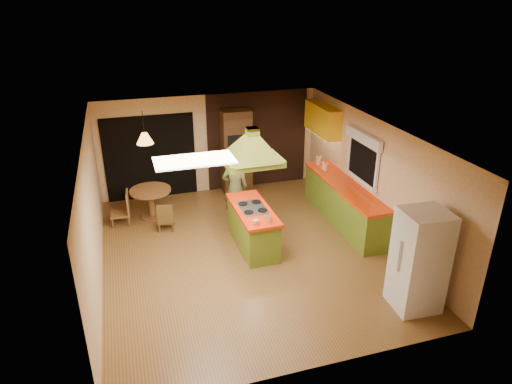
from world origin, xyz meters
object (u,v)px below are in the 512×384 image
object	(u,v)px
wall_oven	(236,152)
canister_large	(319,161)
kitchen_island	(253,227)
refrigerator	(419,261)
dining_table	(151,198)
man	(235,188)

from	to	relation	value
wall_oven	canister_large	bearing A→B (deg)	-29.10
kitchen_island	refrigerator	distance (m)	3.33
dining_table	canister_large	size ratio (longest dim) A/B	4.65
canister_large	refrigerator	bearing A→B (deg)	-92.50
man	refrigerator	distance (m)	4.34
refrigerator	canister_large	size ratio (longest dim) A/B	8.70
refrigerator	wall_oven	bearing A→B (deg)	109.34
dining_table	man	bearing A→B (deg)	-20.97
wall_oven	canister_large	world-z (taller)	wall_oven
wall_oven	kitchen_island	bearing A→B (deg)	-97.09
kitchen_island	refrigerator	size ratio (longest dim) A/B	0.99
refrigerator	man	bearing A→B (deg)	120.88
man	wall_oven	bearing A→B (deg)	-84.50
man	canister_large	bearing A→B (deg)	-145.62
man	refrigerator	bearing A→B (deg)	139.29
man	canister_large	distance (m)	2.31
man	canister_large	size ratio (longest dim) A/B	7.94
kitchen_island	dining_table	xyz separation A→B (m)	(-1.85, 1.89, 0.05)
kitchen_island	canister_large	size ratio (longest dim) A/B	8.57
kitchen_island	man	size ratio (longest dim) A/B	1.08
kitchen_island	man	world-z (taller)	man
wall_oven	dining_table	xyz separation A→B (m)	(-2.24, -0.88, -0.59)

